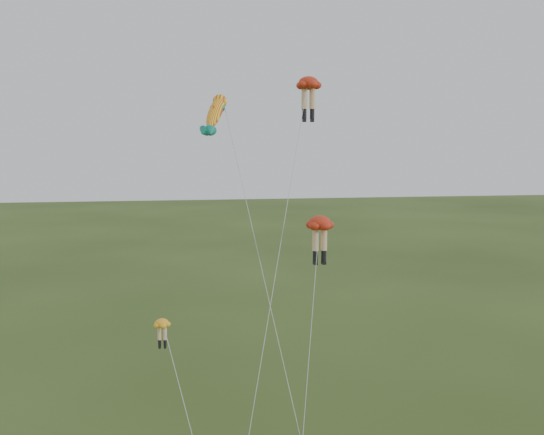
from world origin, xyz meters
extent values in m
ellipsoid|color=red|center=(3.21, 8.03, 20.09)|extent=(1.60, 1.60, 0.76)
cylinder|color=#F0C38E|center=(2.98, 8.04, 19.19)|extent=(0.34, 0.34, 1.17)
cylinder|color=black|center=(2.98, 8.04, 18.31)|extent=(0.27, 0.27, 0.58)
cube|color=black|center=(2.98, 8.04, 17.93)|extent=(0.21, 0.35, 0.17)
cylinder|color=#F0C38E|center=(3.44, 8.02, 19.19)|extent=(0.34, 0.34, 1.17)
cylinder|color=black|center=(3.44, 8.02, 18.31)|extent=(0.27, 0.27, 0.58)
cube|color=black|center=(3.44, 8.02, 17.93)|extent=(0.21, 0.35, 0.17)
cylinder|color=silver|center=(0.57, 3.25, 10.34)|extent=(5.31, 9.58, 20.26)
ellipsoid|color=red|center=(2.84, 3.34, 12.55)|extent=(1.60, 1.60, 0.75)
cylinder|color=#F0C38E|center=(2.61, 3.32, 11.66)|extent=(0.33, 0.33, 1.15)
cylinder|color=black|center=(2.61, 3.32, 10.80)|extent=(0.26, 0.26, 0.57)
cube|color=black|center=(2.61, 3.32, 10.43)|extent=(0.21, 0.35, 0.17)
cylinder|color=#F0C38E|center=(3.07, 3.35, 11.66)|extent=(0.33, 0.33, 1.15)
cylinder|color=black|center=(3.07, 3.35, 10.80)|extent=(0.26, 0.26, 0.57)
cube|color=black|center=(3.07, 3.35, 10.43)|extent=(0.21, 0.35, 0.17)
cylinder|color=silver|center=(1.82, 0.99, 6.57)|extent=(2.08, 4.73, 12.70)
ellipsoid|color=#FFAE20|center=(-5.25, 0.96, 8.30)|extent=(0.91, 0.91, 0.41)
cylinder|color=#F0C38E|center=(-5.38, 0.97, 7.81)|extent=(0.18, 0.18, 0.63)
cylinder|color=black|center=(-5.38, 0.97, 7.34)|extent=(0.14, 0.14, 0.32)
cube|color=black|center=(-5.38, 0.97, 7.14)|extent=(0.12, 0.19, 0.09)
cylinder|color=#F0C38E|center=(-5.13, 0.95, 7.81)|extent=(0.18, 0.18, 0.63)
cylinder|color=black|center=(-5.13, 0.95, 7.34)|extent=(0.14, 0.14, 0.32)
cube|color=black|center=(-5.13, 0.95, 7.14)|extent=(0.12, 0.19, 0.09)
cylinder|color=silver|center=(-4.13, -0.97, 4.36)|extent=(2.27, 3.90, 8.30)
ellipsoid|color=yellow|center=(-2.09, 9.37, 18.49)|extent=(1.99, 3.34, 2.71)
sphere|color=yellow|center=(-2.09, 9.37, 18.49)|extent=(1.29, 1.50, 1.26)
cone|color=#16907E|center=(-2.09, 9.37, 18.49)|extent=(1.07, 1.33, 1.22)
cone|color=#16907E|center=(-2.09, 9.37, 18.49)|extent=(1.07, 1.33, 1.22)
cone|color=#16907E|center=(-2.09, 9.37, 18.49)|extent=(0.60, 0.75, 0.68)
cone|color=#16907E|center=(-2.09, 9.37, 18.49)|extent=(0.60, 0.75, 0.68)
cone|color=red|center=(-2.09, 9.37, 18.49)|extent=(0.64, 0.76, 0.66)
cylinder|color=silver|center=(-0.27, 3.68, 9.36)|extent=(3.66, 11.42, 18.29)
camera|label=1|loc=(-4.44, -26.92, 16.68)|focal=40.00mm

